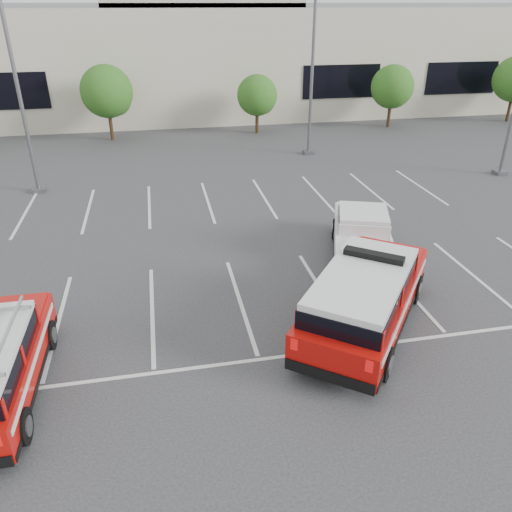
{
  "coord_description": "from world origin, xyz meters",
  "views": [
    {
      "loc": [
        -2.12,
        -13.0,
        8.33
      ],
      "look_at": [
        0.7,
        1.01,
        1.05
      ],
      "focal_mm": 35.0,
      "sensor_mm": 36.0,
      "label": 1
    }
  ],
  "objects_px": {
    "tree_mid_left": "(108,93)",
    "convention_building": "(176,51)",
    "light_pole_mid": "(312,64)",
    "white_pickup": "(362,243)",
    "fire_chief_suv": "(365,301)",
    "tree_right": "(393,88)",
    "light_pole_left": "(16,81)",
    "tree_mid_right": "(258,97)"
  },
  "relations": [
    {
      "from": "tree_mid_left",
      "to": "light_pole_left",
      "type": "relative_size",
      "value": 0.47
    },
    {
      "from": "tree_mid_right",
      "to": "white_pickup",
      "type": "bearing_deg",
      "value": -90.98
    },
    {
      "from": "convention_building",
      "to": "light_pole_left",
      "type": "bearing_deg",
      "value": -112.39
    },
    {
      "from": "tree_mid_left",
      "to": "light_pole_mid",
      "type": "xyz_separation_m",
      "value": [
        11.91,
        -6.05,
        2.14
      ]
    },
    {
      "from": "tree_mid_right",
      "to": "fire_chief_suv",
      "type": "relative_size",
      "value": 0.64
    },
    {
      "from": "tree_right",
      "to": "white_pickup",
      "type": "bearing_deg",
      "value": -117.28
    },
    {
      "from": "light_pole_left",
      "to": "white_pickup",
      "type": "distance_m",
      "value": 16.82
    },
    {
      "from": "light_pole_left",
      "to": "white_pickup",
      "type": "height_order",
      "value": "light_pole_left"
    },
    {
      "from": "convention_building",
      "to": "tree_mid_right",
      "type": "height_order",
      "value": "convention_building"
    },
    {
      "from": "tree_mid_left",
      "to": "convention_building",
      "type": "bearing_deg",
      "value": 62.6
    },
    {
      "from": "tree_mid_left",
      "to": "tree_mid_right",
      "type": "relative_size",
      "value": 1.21
    },
    {
      "from": "convention_building",
      "to": "light_pole_mid",
      "type": "xyz_separation_m",
      "value": [
        6.82,
        -15.86,
        0.47
      ]
    },
    {
      "from": "convention_building",
      "to": "fire_chief_suv",
      "type": "xyz_separation_m",
      "value": [
        3.0,
        -33.89,
        -3.83
      ]
    },
    {
      "from": "tree_right",
      "to": "white_pickup",
      "type": "height_order",
      "value": "tree_right"
    },
    {
      "from": "convention_building",
      "to": "tree_mid_left",
      "type": "height_order",
      "value": "convention_building"
    },
    {
      "from": "fire_chief_suv",
      "to": "white_pickup",
      "type": "bearing_deg",
      "value": 106.36
    },
    {
      "from": "tree_mid_left",
      "to": "fire_chief_suv",
      "type": "distance_m",
      "value": 25.48
    },
    {
      "from": "light_pole_mid",
      "to": "tree_mid_right",
      "type": "bearing_deg",
      "value": 107.52
    },
    {
      "from": "tree_right",
      "to": "light_pole_left",
      "type": "xyz_separation_m",
      "value": [
        -23.09,
        -10.05,
        2.41
      ]
    },
    {
      "from": "tree_right",
      "to": "light_pole_mid",
      "type": "relative_size",
      "value": 0.43
    },
    {
      "from": "light_pole_left",
      "to": "fire_chief_suv",
      "type": "bearing_deg",
      "value": -51.44
    },
    {
      "from": "fire_chief_suv",
      "to": "tree_right",
      "type": "bearing_deg",
      "value": 101.35
    },
    {
      "from": "tree_mid_left",
      "to": "tree_right",
      "type": "height_order",
      "value": "tree_mid_left"
    },
    {
      "from": "tree_right",
      "to": "light_pole_left",
      "type": "height_order",
      "value": "light_pole_left"
    },
    {
      "from": "convention_building",
      "to": "tree_mid_left",
      "type": "relative_size",
      "value": 12.38
    },
    {
      "from": "convention_building",
      "to": "tree_mid_left",
      "type": "distance_m",
      "value": 11.19
    },
    {
      "from": "convention_building",
      "to": "white_pickup",
      "type": "xyz_separation_m",
      "value": [
        4.57,
        -29.87,
        -4.04
      ]
    },
    {
      "from": "fire_chief_suv",
      "to": "white_pickup",
      "type": "relative_size",
      "value": 1.06
    },
    {
      "from": "tree_right",
      "to": "light_pole_mid",
      "type": "bearing_deg",
      "value": -143.23
    },
    {
      "from": "light_pole_mid",
      "to": "tree_mid_left",
      "type": "bearing_deg",
      "value": 153.08
    },
    {
      "from": "tree_mid_left",
      "to": "white_pickup",
      "type": "height_order",
      "value": "tree_mid_left"
    },
    {
      "from": "light_pole_mid",
      "to": "white_pickup",
      "type": "bearing_deg",
      "value": -99.13
    },
    {
      "from": "white_pickup",
      "to": "light_pole_left",
      "type": "bearing_deg",
      "value": 161.24
    },
    {
      "from": "convention_building",
      "to": "tree_right",
      "type": "relative_size",
      "value": 13.58
    },
    {
      "from": "fire_chief_suv",
      "to": "light_pole_mid",
      "type": "bearing_deg",
      "value": 115.72
    },
    {
      "from": "fire_chief_suv",
      "to": "tree_mid_right",
      "type": "bearing_deg",
      "value": 123.14
    },
    {
      "from": "convention_building",
      "to": "light_pole_left",
      "type": "relative_size",
      "value": 5.86
    },
    {
      "from": "light_pole_mid",
      "to": "fire_chief_suv",
      "type": "distance_m",
      "value": 18.92
    },
    {
      "from": "light_pole_mid",
      "to": "light_pole_left",
      "type": "bearing_deg",
      "value": -165.07
    },
    {
      "from": "tree_mid_left",
      "to": "white_pickup",
      "type": "bearing_deg",
      "value": -64.29
    },
    {
      "from": "tree_mid_left",
      "to": "white_pickup",
      "type": "relative_size",
      "value": 0.82
    },
    {
      "from": "tree_mid_right",
      "to": "white_pickup",
      "type": "distance_m",
      "value": 20.14
    }
  ]
}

